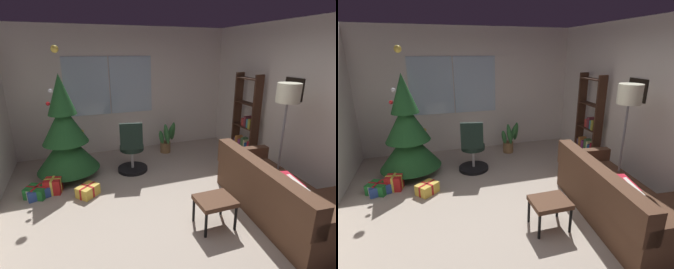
% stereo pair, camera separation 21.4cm
% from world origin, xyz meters
% --- Properties ---
extents(ground_plane, '(4.63, 5.98, 0.10)m').
position_xyz_m(ground_plane, '(0.00, 0.00, -0.05)').
color(ground_plane, '#AE9F8F').
extents(wall_back_with_windows, '(4.63, 0.12, 2.67)m').
position_xyz_m(wall_back_with_windows, '(-0.02, 3.03, 1.34)').
color(wall_back_with_windows, silver).
rests_on(wall_back_with_windows, ground_plane).
extents(wall_right_with_frames, '(0.12, 5.98, 2.67)m').
position_xyz_m(wall_right_with_frames, '(2.36, -0.00, 1.34)').
color(wall_right_with_frames, silver).
rests_on(wall_right_with_frames, ground_plane).
extents(couch, '(1.72, 2.22, 0.80)m').
position_xyz_m(couch, '(1.54, -0.40, 0.28)').
color(couch, brown).
rests_on(couch, ground_plane).
extents(footstool, '(0.48, 0.40, 0.40)m').
position_xyz_m(footstool, '(0.46, -0.17, 0.34)').
color(footstool, brown).
rests_on(footstool, ground_plane).
extents(holiday_tree, '(1.06, 1.06, 2.27)m').
position_xyz_m(holiday_tree, '(-1.29, 1.94, 0.76)').
color(holiday_tree, '#4C331E').
rests_on(holiday_tree, ground_plane).
extents(gift_box_red, '(0.28, 0.26, 0.25)m').
position_xyz_m(gift_box_red, '(-1.55, 1.43, 0.12)').
color(gift_box_red, red).
rests_on(gift_box_red, ground_plane).
extents(gift_box_green, '(0.39, 0.36, 0.18)m').
position_xyz_m(gift_box_green, '(-1.79, 1.39, 0.08)').
color(gift_box_green, '#1E722D').
rests_on(gift_box_green, ground_plane).
extents(gift_box_gold, '(0.39, 0.38, 0.18)m').
position_xyz_m(gift_box_gold, '(-1.04, 1.15, 0.08)').
color(gift_box_gold, gold).
rests_on(gift_box_gold, ground_plane).
extents(gift_box_blue, '(0.37, 0.29, 0.16)m').
position_xyz_m(gift_box_blue, '(-1.77, 1.35, 0.08)').
color(gift_box_blue, '#2D4C99').
rests_on(gift_box_blue, ground_plane).
extents(office_chair, '(0.56, 0.56, 0.98)m').
position_xyz_m(office_chair, '(-0.18, 1.76, 0.38)').
color(office_chair, black).
rests_on(office_chair, ground_plane).
extents(bookshelf, '(0.18, 0.64, 1.77)m').
position_xyz_m(bookshelf, '(2.10, 1.51, 0.78)').
color(bookshelf, '#392216').
rests_on(bookshelf, ground_plane).
extents(floor_lamp, '(0.33, 0.33, 1.75)m').
position_xyz_m(floor_lamp, '(1.80, 0.22, 1.47)').
color(floor_lamp, slate).
rests_on(floor_lamp, ground_plane).
extents(potted_plant, '(0.45, 0.36, 0.69)m').
position_xyz_m(potted_plant, '(0.76, 2.47, 0.31)').
color(potted_plant, brown).
rests_on(potted_plant, ground_plane).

